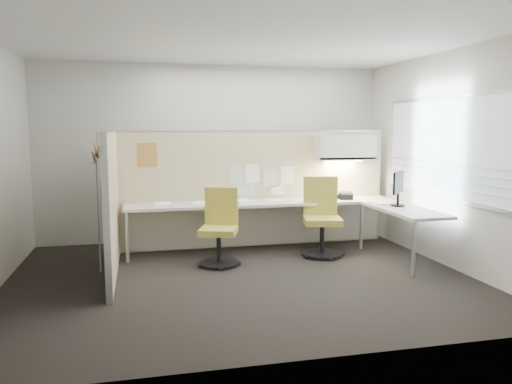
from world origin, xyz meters
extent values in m
cube|color=black|center=(0.00, 0.00, -0.01)|extent=(5.50, 4.50, 0.01)
cube|color=white|center=(0.00, 0.00, 2.80)|extent=(5.50, 4.50, 0.01)
cube|color=beige|center=(0.00, 2.25, 1.40)|extent=(5.50, 0.02, 2.80)
cube|color=beige|center=(0.00, -2.25, 1.40)|extent=(5.50, 0.02, 2.80)
cube|color=beige|center=(2.75, 0.00, 1.40)|extent=(0.02, 4.50, 2.80)
cube|color=#9FAAB8|center=(2.73, 0.00, 1.55)|extent=(0.01, 2.80, 1.30)
cube|color=#C9B88B|center=(0.55, 1.60, 0.88)|extent=(4.10, 0.06, 1.75)
cube|color=#C9B88B|center=(-1.50, 0.50, 0.88)|extent=(0.06, 2.20, 1.75)
cube|color=beige|center=(0.60, 1.27, 0.71)|extent=(4.00, 0.60, 0.04)
cube|color=beige|center=(2.30, 0.23, 0.71)|extent=(0.60, 1.47, 0.04)
cube|color=beige|center=(0.60, 1.54, 0.34)|extent=(3.90, 0.02, 0.64)
cylinder|color=#A5A8AA|center=(-1.35, 1.02, 0.34)|extent=(0.05, 0.05, 0.69)
cylinder|color=#A5A8AA|center=(2.05, -0.45, 0.34)|extent=(0.05, 0.05, 0.69)
cylinder|color=#A5A8AA|center=(2.05, 1.02, 0.34)|extent=(0.05, 0.05, 0.69)
cube|color=beige|center=(1.90, 1.39, 1.51)|extent=(0.90, 0.36, 0.38)
cube|color=#FFEABF|center=(1.90, 1.39, 1.30)|extent=(0.60, 0.06, 0.02)
cube|color=#8CBF8C|center=(0.25, 1.57, 1.10)|extent=(0.21, 0.00, 0.28)
cube|color=white|center=(0.50, 1.57, 1.12)|extent=(0.21, 0.00, 0.28)
cube|color=#8CBF8C|center=(0.78, 1.57, 1.05)|extent=(0.21, 0.00, 0.28)
cube|color=white|center=(1.05, 1.57, 1.08)|extent=(0.21, 0.00, 0.28)
cube|color=#8CBF8C|center=(0.40, 1.57, 0.88)|extent=(0.28, 0.00, 0.18)
cube|color=white|center=(0.90, 1.57, 0.86)|extent=(0.21, 0.00, 0.14)
cube|color=orange|center=(-1.05, 1.57, 1.42)|extent=(0.28, 0.00, 0.35)
cylinder|color=black|center=(-0.17, 0.60, 0.03)|extent=(0.53, 0.53, 0.03)
cylinder|color=black|center=(-0.17, 0.60, 0.23)|extent=(0.06, 0.06, 0.41)
cube|color=#D1C54E|center=(-0.17, 0.60, 0.47)|extent=(0.59, 0.59, 0.08)
cube|color=#D1C54E|center=(-0.10, 0.81, 0.76)|extent=(0.44, 0.20, 0.51)
cylinder|color=black|center=(1.33, 0.75, 0.03)|extent=(0.58, 0.58, 0.03)
cylinder|color=black|center=(1.33, 0.75, 0.26)|extent=(0.07, 0.07, 0.44)
cube|color=#D1C54E|center=(1.33, 0.75, 0.51)|extent=(0.61, 0.61, 0.09)
cube|color=#D1C54E|center=(1.38, 0.99, 0.83)|extent=(0.49, 0.17, 0.56)
cylinder|color=black|center=(2.30, 0.42, 0.74)|extent=(0.19, 0.19, 0.02)
cylinder|color=black|center=(2.30, 0.42, 0.83)|extent=(0.04, 0.04, 0.17)
cube|color=black|center=(2.30, 0.42, 1.06)|extent=(0.34, 0.35, 0.31)
cube|color=black|center=(2.30, 0.42, 1.06)|extent=(0.29, 0.31, 0.27)
cube|color=black|center=(1.88, 1.24, 0.78)|extent=(0.25, 0.24, 0.12)
cylinder|color=black|center=(1.79, 1.26, 0.81)|extent=(0.08, 0.17, 0.04)
cube|color=black|center=(1.69, 1.37, 0.76)|extent=(0.15, 0.08, 0.05)
cube|color=black|center=(1.77, 1.36, 0.76)|extent=(0.11, 0.09, 0.06)
cube|color=silver|center=(-1.50, -0.50, 1.77)|extent=(0.14, 0.02, 0.02)
cylinder|color=silver|center=(-1.57, -0.50, 1.69)|extent=(0.02, 0.02, 0.14)
cube|color=#AD7F4C|center=(-1.57, -0.50, 1.56)|extent=(0.02, 0.46, 0.12)
cube|color=#AD7F4C|center=(-1.60, -0.47, 1.52)|extent=(0.02, 0.46, 0.12)
cube|color=#92929B|center=(-1.58, -0.55, 0.91)|extent=(0.01, 0.07, 1.15)
cube|color=white|center=(-0.86, 1.27, 0.74)|extent=(0.23, 0.30, 0.03)
cube|color=white|center=(-0.32, 1.25, 0.74)|extent=(0.29, 0.34, 0.02)
cube|color=white|center=(0.29, 1.25, 0.75)|extent=(0.28, 0.34, 0.04)
cube|color=white|center=(0.78, 1.33, 0.74)|extent=(0.25, 0.32, 0.01)
cube|color=white|center=(1.52, 1.25, 0.74)|extent=(0.30, 0.35, 0.02)
cube|color=white|center=(2.18, 0.69, 0.74)|extent=(0.28, 0.34, 0.02)
camera|label=1|loc=(-1.15, -5.76, 1.80)|focal=35.00mm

